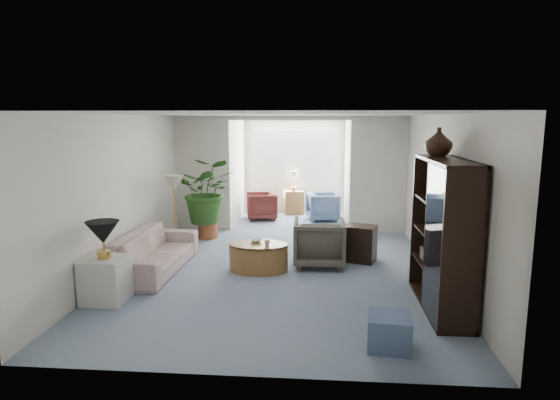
# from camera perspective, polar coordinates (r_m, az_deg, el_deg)

# --- Properties ---
(floor) EXTENTS (6.00, 6.00, 0.00)m
(floor) POSITION_cam_1_polar(r_m,az_deg,el_deg) (7.58, -0.38, -8.99)
(floor) COLOR gray
(floor) RESTS_ON ground
(sunroom_floor) EXTENTS (2.60, 2.60, 0.00)m
(sunroom_floor) POSITION_cam_1_polar(r_m,az_deg,el_deg) (11.53, 1.42, -2.47)
(sunroom_floor) COLOR gray
(sunroom_floor) RESTS_ON ground
(back_pier_left) EXTENTS (1.20, 0.12, 2.50)m
(back_pier_left) POSITION_cam_1_polar(r_m,az_deg,el_deg) (10.53, -9.29, 3.14)
(back_pier_left) COLOR beige
(back_pier_left) RESTS_ON ground
(back_pier_right) EXTENTS (1.20, 0.12, 2.50)m
(back_pier_right) POSITION_cam_1_polar(r_m,az_deg,el_deg) (10.30, 11.72, 2.92)
(back_pier_right) COLOR beige
(back_pier_right) RESTS_ON ground
(back_header) EXTENTS (2.60, 0.12, 0.10)m
(back_header) POSITION_cam_1_polar(r_m,az_deg,el_deg) (10.17, 1.12, 9.81)
(back_header) COLOR beige
(back_header) RESTS_ON back_pier_left
(window_pane) EXTENTS (2.20, 0.02, 1.50)m
(window_pane) POSITION_cam_1_polar(r_m,az_deg,el_deg) (12.39, 1.74, 4.92)
(window_pane) COLOR white
(window_blinds) EXTENTS (2.20, 0.02, 1.50)m
(window_blinds) POSITION_cam_1_polar(r_m,az_deg,el_deg) (12.36, 1.73, 4.91)
(window_blinds) COLOR white
(framed_picture) EXTENTS (0.04, 0.50, 0.40)m
(framed_picture) POSITION_cam_1_polar(r_m,az_deg,el_deg) (7.32, 19.12, 3.45)
(framed_picture) COLOR #BFAF99
(sofa) EXTENTS (0.89, 2.18, 0.63)m
(sofa) POSITION_cam_1_polar(r_m,az_deg,el_deg) (8.00, -14.80, -5.97)
(sofa) COLOR beige
(sofa) RESTS_ON ground
(end_table) EXTENTS (0.56, 0.56, 0.60)m
(end_table) POSITION_cam_1_polar(r_m,az_deg,el_deg) (6.88, -20.14, -8.94)
(end_table) COLOR silver
(end_table) RESTS_ON ground
(table_lamp) EXTENTS (0.44, 0.44, 0.30)m
(table_lamp) POSITION_cam_1_polar(r_m,az_deg,el_deg) (6.71, -20.47, -3.66)
(table_lamp) COLOR black
(table_lamp) RESTS_ON end_table
(floor_lamp) EXTENTS (0.36, 0.36, 0.28)m
(floor_lamp) POSITION_cam_1_polar(r_m,az_deg,el_deg) (9.12, -12.58, 2.03)
(floor_lamp) COLOR beige
(floor_lamp) RESTS_ON ground
(coffee_table) EXTENTS (1.10, 1.10, 0.45)m
(coffee_table) POSITION_cam_1_polar(r_m,az_deg,el_deg) (7.74, -2.59, -6.87)
(coffee_table) COLOR olive
(coffee_table) RESTS_ON ground
(coffee_bowl) EXTENTS (0.23, 0.23, 0.05)m
(coffee_bowl) POSITION_cam_1_polar(r_m,az_deg,el_deg) (7.77, -2.87, -4.88)
(coffee_bowl) COLOR white
(coffee_bowl) RESTS_ON coffee_table
(coffee_cup) EXTENTS (0.11, 0.11, 0.09)m
(coffee_cup) POSITION_cam_1_polar(r_m,az_deg,el_deg) (7.55, -1.56, -5.16)
(coffee_cup) COLOR silver
(coffee_cup) RESTS_ON coffee_table
(wingback_chair) EXTENTS (0.85, 0.87, 0.78)m
(wingback_chair) POSITION_cam_1_polar(r_m,az_deg,el_deg) (8.00, 4.71, -5.10)
(wingback_chair) COLOR #5F584B
(wingback_chair) RESTS_ON ground
(side_table_dark) EXTENTS (0.63, 0.56, 0.62)m
(side_table_dark) POSITION_cam_1_polar(r_m,az_deg,el_deg) (8.34, 9.54, -5.15)
(side_table_dark) COLOR black
(side_table_dark) RESTS_ON ground
(entertainment_cabinet) EXTENTS (0.46, 1.74, 1.94)m
(entertainment_cabinet) POSITION_cam_1_polar(r_m,az_deg,el_deg) (6.43, 18.95, -3.97)
(entertainment_cabinet) COLOR black
(entertainment_cabinet) RESTS_ON ground
(cabinet_urn) EXTENTS (0.36, 0.36, 0.38)m
(cabinet_urn) POSITION_cam_1_polar(r_m,az_deg,el_deg) (6.75, 18.46, 6.64)
(cabinet_urn) COLOR black
(cabinet_urn) RESTS_ON entertainment_cabinet
(ottoman) EXTENTS (0.50, 0.50, 0.36)m
(ottoman) POSITION_cam_1_polar(r_m,az_deg,el_deg) (5.41, 12.95, -15.10)
(ottoman) COLOR slate
(ottoman) RESTS_ON ground
(plant_pot) EXTENTS (0.40, 0.40, 0.32)m
(plant_pot) POSITION_cam_1_polar(r_m,az_deg,el_deg) (9.96, -8.62, -3.59)
(plant_pot) COLOR brown
(plant_pot) RESTS_ON ground
(house_plant) EXTENTS (1.21, 1.04, 1.34)m
(house_plant) POSITION_cam_1_polar(r_m,az_deg,el_deg) (9.80, -8.74, 1.13)
(house_plant) COLOR #27521C
(house_plant) RESTS_ON plant_pot
(sunroom_chair_blue) EXTENTS (0.85, 0.83, 0.66)m
(sunroom_chair_blue) POSITION_cam_1_polar(r_m,az_deg,el_deg) (11.55, 5.18, -0.81)
(sunroom_chair_blue) COLOR slate
(sunroom_chair_blue) RESTS_ON ground
(sunroom_chair_maroon) EXTENTS (0.84, 0.83, 0.66)m
(sunroom_chair_maroon) POSITION_cam_1_polar(r_m,az_deg,el_deg) (11.63, -2.23, -0.72)
(sunroom_chair_maroon) COLOR #59231E
(sunroom_chair_maroon) RESTS_ON ground
(sunroom_table) EXTENTS (0.55, 0.47, 0.60)m
(sunroom_table) POSITION_cam_1_polar(r_m,az_deg,el_deg) (12.30, 1.66, -0.28)
(sunroom_table) COLOR olive
(sunroom_table) RESTS_ON ground
(shelf_clutter) EXTENTS (0.30, 0.93, 1.06)m
(shelf_clutter) POSITION_cam_1_polar(r_m,az_deg,el_deg) (6.26, 18.88, -4.59)
(shelf_clutter) COLOR #312E2C
(shelf_clutter) RESTS_ON entertainment_cabinet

